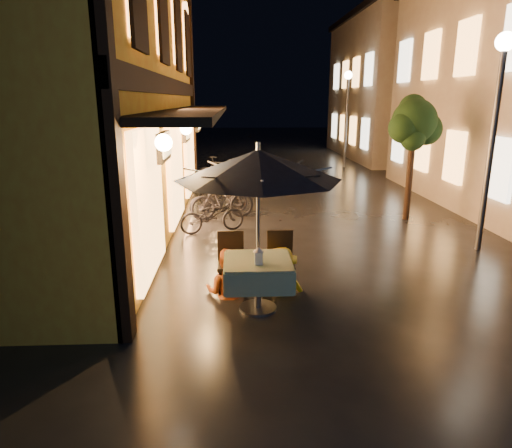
{
  "coord_description": "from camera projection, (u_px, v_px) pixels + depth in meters",
  "views": [
    {
      "loc": [
        -2.04,
        -6.79,
        3.01
      ],
      "look_at": [
        -1.72,
        0.01,
        1.15
      ],
      "focal_mm": 32.0,
      "sensor_mm": 36.0,
      "label": 1
    }
  ],
  "objects": [
    {
      "name": "ground",
      "position": [
        361.0,
        291.0,
        7.43
      ],
      "size": [
        90.0,
        90.0,
        0.0
      ],
      "primitive_type": "plane",
      "color": "black",
      "rests_on": "ground"
    },
    {
      "name": "west_building",
      "position": [
        66.0,
        67.0,
        10.05
      ],
      "size": [
        5.9,
        11.4,
        7.4
      ],
      "color": "orange",
      "rests_on": "ground"
    },
    {
      "name": "east_building_far",
      "position": [
        413.0,
        87.0,
        24.15
      ],
      "size": [
        7.3,
        10.3,
        7.3
      ],
      "color": "#C1B39C",
      "rests_on": "ground"
    },
    {
      "name": "street_tree",
      "position": [
        414.0,
        124.0,
        11.25
      ],
      "size": [
        1.43,
        1.2,
        3.15
      ],
      "color": "black",
      "rests_on": "ground"
    },
    {
      "name": "streetlamp_near",
      "position": [
        497.0,
        105.0,
        8.73
      ],
      "size": [
        0.36,
        0.36,
        4.23
      ],
      "color": "#59595E",
      "rests_on": "ground"
    },
    {
      "name": "streetlamp_far",
      "position": [
        347.0,
        102.0,
        20.29
      ],
      "size": [
        0.36,
        0.36,
        4.23
      ],
      "color": "#59595E",
      "rests_on": "ground"
    },
    {
      "name": "cafe_table",
      "position": [
        258.0,
        272.0,
        6.63
      ],
      "size": [
        0.99,
        0.99,
        0.78
      ],
      "color": "#59595E",
      "rests_on": "ground"
    },
    {
      "name": "patio_umbrella",
      "position": [
        258.0,
        165.0,
        6.22
      ],
      "size": [
        2.34,
        2.34,
        2.46
      ],
      "color": "#59595E",
      "rests_on": "ground"
    },
    {
      "name": "cafe_chair_left",
      "position": [
        231.0,
        259.0,
        7.33
      ],
      "size": [
        0.42,
        0.42,
        0.97
      ],
      "color": "black",
      "rests_on": "ground"
    },
    {
      "name": "cafe_chair_right",
      "position": [
        280.0,
        258.0,
        7.37
      ],
      "size": [
        0.42,
        0.42,
        0.97
      ],
      "color": "black",
      "rests_on": "ground"
    },
    {
      "name": "table_lantern",
      "position": [
        259.0,
        255.0,
        6.37
      ],
      "size": [
        0.16,
        0.16,
        0.25
      ],
      "color": "white",
      "rests_on": "cafe_table"
    },
    {
      "name": "person_orange",
      "position": [
        226.0,
        250.0,
        7.13
      ],
      "size": [
        0.82,
        0.7,
        1.48
      ],
      "primitive_type": "imported",
      "rotation": [
        0.0,
        0.0,
        2.92
      ],
      "color": "#C6581F",
      "rests_on": "ground"
    },
    {
      "name": "person_yellow",
      "position": [
        281.0,
        249.0,
        7.18
      ],
      "size": [
        1.05,
        0.77,
        1.47
      ],
      "primitive_type": "imported",
      "rotation": [
        0.0,
        0.0,
        3.4
      ],
      "color": "yellow",
      "rests_on": "ground"
    },
    {
      "name": "bicycle_0",
      "position": [
        212.0,
        215.0,
        10.62
      ],
      "size": [
        1.64,
        1.05,
        0.81
      ],
      "primitive_type": "imported",
      "rotation": [
        0.0,
        0.0,
        1.93
      ],
      "color": "black",
      "rests_on": "ground"
    },
    {
      "name": "bicycle_1",
      "position": [
        223.0,
        200.0,
        11.79
      ],
      "size": [
        1.77,
        1.0,
        1.02
      ],
      "primitive_type": "imported",
      "rotation": [
        0.0,
        0.0,
        1.9
      ],
      "color": "black",
      "rests_on": "ground"
    },
    {
      "name": "bicycle_2",
      "position": [
        219.0,
        199.0,
        12.22
      ],
      "size": [
        1.74,
        1.15,
        0.87
      ],
      "primitive_type": "imported",
      "rotation": [
        0.0,
        0.0,
        1.95
      ],
      "color": "black",
      "rests_on": "ground"
    },
    {
      "name": "bicycle_3",
      "position": [
        222.0,
        192.0,
        13.19
      ],
      "size": [
        1.52,
        0.77,
        0.88
      ],
      "primitive_type": "imported",
      "rotation": [
        0.0,
        0.0,
        1.32
      ],
      "color": "black",
      "rests_on": "ground"
    },
    {
      "name": "bicycle_4",
      "position": [
        217.0,
        179.0,
        14.95
      ],
      "size": [
        1.94,
        0.95,
        0.98
      ],
      "primitive_type": "imported",
      "rotation": [
        0.0,
        0.0,
        1.74
      ],
      "color": "black",
      "rests_on": "ground"
    },
    {
      "name": "bicycle_5",
      "position": [
        221.0,
        172.0,
        16.04
      ],
      "size": [
        1.89,
        1.07,
        1.1
      ],
      "primitive_type": "imported",
      "rotation": [
        0.0,
        0.0,
        1.25
      ],
      "color": "black",
      "rests_on": "ground"
    },
    {
      "name": "bicycle_6",
      "position": [
        229.0,
        175.0,
        16.27
      ],
      "size": [
        1.65,
        0.66,
        0.85
      ],
      "primitive_type": "imported",
      "rotation": [
        0.0,
        0.0,
        1.63
      ],
      "color": "black",
      "rests_on": "ground"
    }
  ]
}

